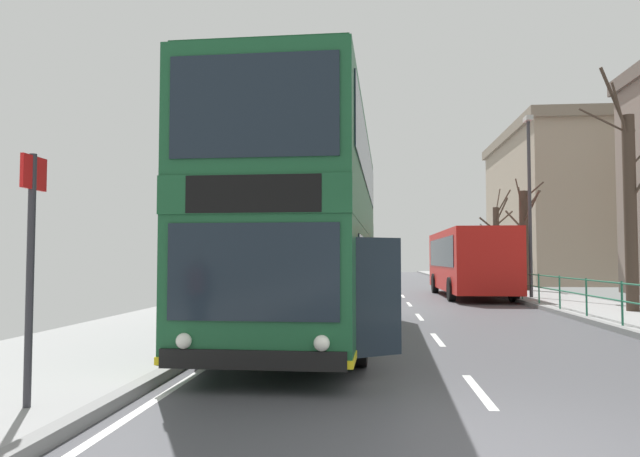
{
  "coord_description": "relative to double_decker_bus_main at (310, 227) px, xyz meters",
  "views": [
    {
      "loc": [
        -1.34,
        -5.17,
        1.69
      ],
      "look_at": [
        -2.47,
        7.37,
        2.35
      ],
      "focal_mm": 32.95,
      "sensor_mm": 36.0,
      "label": 1
    }
  ],
  "objects": [
    {
      "name": "bare_tree_far_02",
      "position": [
        9.11,
        25.05,
        0.41
      ],
      "size": [
        2.5,
        3.52,
        6.1
      ],
      "color": "#423328",
      "rests_on": "ground"
    },
    {
      "name": "background_bus_far_lane",
      "position": [
        5.66,
        14.24,
        -0.79
      ],
      "size": [
        2.75,
        9.66,
        2.92
      ],
      "color": "red",
      "rests_on": "ground"
    },
    {
      "name": "bare_tree_far_01",
      "position": [
        8.9,
        17.51,
        0.39
      ],
      "size": [
        1.71,
        3.43,
        5.5
      ],
      "color": "#423328",
      "rests_on": "ground"
    },
    {
      "name": "street_lamp_far_side",
      "position": [
        7.75,
        11.92,
        2.06
      ],
      "size": [
        0.28,
        0.6,
        7.41
      ],
      "color": "#38383D",
      "rests_on": "ground"
    },
    {
      "name": "background_building_00",
      "position": [
        17.44,
        31.6,
        3.15
      ],
      "size": [
        12.96,
        16.12,
        11.03
      ],
      "color": "gray",
      "rests_on": "ground"
    },
    {
      "name": "bus_stop_sign_near",
      "position": [
        -2.27,
        -6.67,
        -0.61
      ],
      "size": [
        0.08,
        0.44,
        2.68
      ],
      "color": "#2D2D33",
      "rests_on": "ground"
    },
    {
      "name": "pedestrian_railing_far_kerb",
      "position": [
        7.15,
        9.77,
        -1.55
      ],
      "size": [
        0.05,
        34.51,
        1.03
      ],
      "color": "#236B4C",
      "rests_on": "ground"
    },
    {
      "name": "double_decker_bus_main",
      "position": [
        0.0,
        0.0,
        0.0
      ],
      "size": [
        3.19,
        11.04,
        4.58
      ],
      "color": "#19512D",
      "rests_on": "ground"
    },
    {
      "name": "ground",
      "position": [
        1.98,
        -7.43,
        -2.36
      ],
      "size": [
        15.8,
        140.0,
        0.2
      ],
      "color": "#47474C"
    },
    {
      "name": "bare_tree_far_00",
      "position": [
        9.08,
        5.74,
        0.91
      ],
      "size": [
        2.96,
        1.75,
        7.26
      ],
      "color": "#423328",
      "rests_on": "ground"
    }
  ]
}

